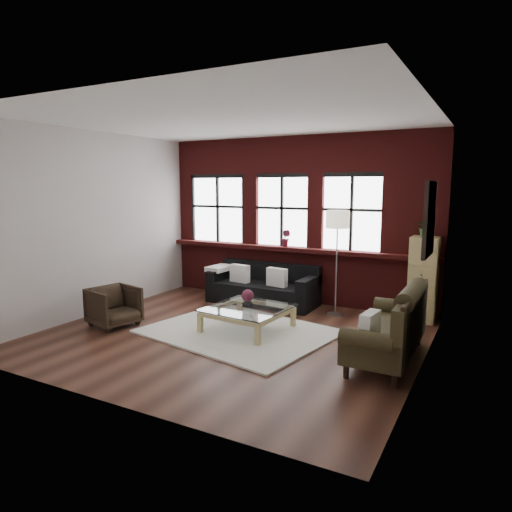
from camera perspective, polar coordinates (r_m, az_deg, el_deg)
The scene contains 26 objects.
floor at distance 7.09m, azimuth -3.05°, elevation -9.82°, with size 5.50×5.50×0.00m, color #381D14.
ceiling at distance 6.79m, azimuth -3.28°, elevation 16.72°, with size 5.50×5.50×0.00m, color white.
wall_back at distance 8.98m, azimuth 5.19°, elevation 4.52°, with size 5.50×5.50×0.00m, color beige.
wall_front at distance 4.81m, azimuth -18.82°, elevation 0.41°, with size 5.50×5.50×0.00m, color beige.
wall_left at distance 8.51m, azimuth -19.22°, elevation 3.84°, with size 5.00×5.00×0.00m, color beige.
wall_right at distance 5.83m, azimuth 20.63°, elevation 1.70°, with size 5.00×5.00×0.00m, color beige.
brick_backwall at distance 8.92m, azimuth 5.04°, elevation 4.50°, with size 5.50×0.12×3.20m, color #561414, non-canonical shape.
sill_ledge at distance 8.90m, azimuth 4.76°, elevation 0.86°, with size 5.50×0.30×0.08m, color #561414.
window_left at distance 9.77m, azimuth -4.73°, elevation 5.75°, with size 1.38×0.10×1.50m, color black, non-canonical shape.
window_mid at distance 9.04m, azimuth 3.32°, elevation 5.53°, with size 1.38×0.10×1.50m, color black, non-canonical shape.
window_right at distance 8.55m, azimuth 11.90°, elevation 5.17°, with size 1.38×0.10×1.50m, color black, non-canonical shape.
wall_poster at distance 6.10m, azimuth 20.86°, elevation 4.34°, with size 0.05×0.74×0.94m, color black, non-canonical shape.
shag_rug at distance 7.20m, azimuth -2.11°, elevation -9.41°, with size 2.70×2.12×0.03m, color silver.
dark_sofa at distance 8.80m, azimuth 0.84°, elevation -3.56°, with size 2.10×0.85×0.76m, color black, non-canonical shape.
pillow_a at distance 8.89m, azimuth -2.03°, elevation -2.19°, with size 0.40×0.14×0.34m, color white.
pillow_b at distance 8.52m, azimuth 2.63°, elevation -2.67°, with size 0.40×0.14×0.34m, color white.
vintage_settee at distance 6.21m, azimuth 16.04°, elevation -8.08°, with size 0.83×1.86×0.99m, color #2F2815, non-canonical shape.
pillow_settee at distance 5.66m, azimuth 14.05°, elevation -8.50°, with size 0.14×0.38×0.34m, color white.
armchair at distance 7.79m, azimuth -17.33°, elevation -6.04°, with size 0.69×0.71×0.64m, color black.
coffee_table at distance 7.23m, azimuth -1.04°, elevation -7.90°, with size 1.17×1.17×0.39m, color tan, non-canonical shape.
vase at distance 7.15m, azimuth -1.05°, elevation -5.84°, with size 0.14×0.14×0.15m, color #B2B2B2.
flowers at distance 7.13m, azimuth -1.05°, elevation -4.97°, with size 0.19×0.19×0.19m, color maroon.
drawer_chest at distance 8.10m, azimuth 20.18°, elevation -2.76°, with size 0.44×0.44×1.43m, color tan.
potted_plant_top at distance 7.98m, azimuth 20.51°, elevation 3.44°, with size 0.30×0.26×0.33m, color #2D5923.
floor_lamp at distance 8.01m, azimuth 10.04°, elevation -0.43°, with size 0.40×0.40×2.00m, color #A5A5A8, non-canonical shape.
sill_plant at distance 8.91m, azimuth 3.76°, elevation 2.25°, with size 0.19×0.15×0.34m, color maroon.
Camera 1 is at (3.50, -5.74, 2.26)m, focal length 32.00 mm.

